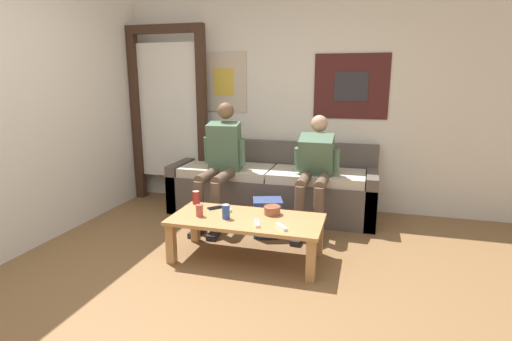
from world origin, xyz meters
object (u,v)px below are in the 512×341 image
Objects in this scene: person_seated_adult at (221,159)px; backpack at (268,218)px; person_seated_teen at (315,168)px; game_controller_near_left at (282,227)px; couch at (272,188)px; drink_can_blue at (226,212)px; game_controller_near_right at (227,212)px; game_controller_far_center at (257,224)px; pillar_candle at (199,211)px; coffee_table at (246,224)px; ceramic_bowl at (272,210)px; cell_phone at (215,208)px; drink_can_red at (196,198)px.

person_seated_adult reaches higher than backpack.
person_seated_teen is 1.08m from game_controller_near_left.
backpack is at bearing -24.31° from person_seated_adult.
couch is 1.34m from drink_can_blue.
backpack is 2.94× the size of drink_can_blue.
person_seated_adult reaches higher than game_controller_near_right.
game_controller_near_right is 0.99× the size of game_controller_far_center.
person_seated_teen is at bearing 48.46° from pillar_candle.
game_controller_near_right is at bearing -95.61° from couch.
game_controller_far_center is at bearing -46.34° from coffee_table.
coffee_table is 10.40× the size of drink_can_blue.
coffee_table is 0.59m from backpack.
ceramic_bowl is 1.29× the size of pillar_candle.
person_seated_adult is 1.23m from game_controller_far_center.
game_controller_near_left is at bearing -25.04° from coffee_table.
game_controller_near_right is at bearing -34.45° from cell_phone.
ceramic_bowl is 1.12× the size of game_controller_near_left.
backpack is at bearing -80.25° from couch.
pillar_candle is at bearing -159.63° from ceramic_bowl.
game_controller_near_left is (0.30, -0.73, 0.21)m from backpack.
drink_can_red is (-1.02, -0.65, -0.20)m from person_seated_teen.
couch is 1.38m from pillar_candle.
pillar_candle is at bearing -101.70° from cell_phone.
drink_can_red reaches higher than game_controller_far_center.
backpack is (0.59, -0.27, -0.52)m from person_seated_adult.
game_controller_far_center is (0.70, -0.38, -0.05)m from drink_can_red.
drink_can_red reaches higher than game_controller_near_left.
backpack is 0.52m from ceramic_bowl.
cell_phone is (-0.39, -0.41, 0.21)m from backpack.
game_controller_near_left is at bearing -22.18° from game_controller_near_right.
drink_can_blue is 1.00× the size of drink_can_red.
backpack is 0.75m from game_controller_far_center.
game_controller_far_center reaches higher than backpack.
person_seated_adult reaches higher than person_seated_teen.
person_seated_teen is at bearing 62.90° from coffee_table.
drink_can_blue is at bearing -107.29° from backpack.
coffee_table is 8.62× the size of ceramic_bowl.
person_seated_adult is 0.65m from drink_can_red.
cell_phone is (-0.35, 0.16, 0.06)m from coffee_table.
drink_can_blue reaches higher than backpack.
pillar_candle reaches higher than game_controller_near_right.
game_controller_near_right is at bearing 163.11° from coffee_table.
drink_can_blue is 0.51m from game_controller_near_left.
person_seated_teen is at bearing 72.65° from game_controller_far_center.
drink_can_red reaches higher than backpack.
ceramic_bowl reaches higher than coffee_table.
pillar_candle is 0.54m from game_controller_far_center.
couch is 20.06× the size of pillar_candle.
ceramic_bowl is at bearing 116.38° from game_controller_near_left.
person_seated_adult is 0.77m from cell_phone.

